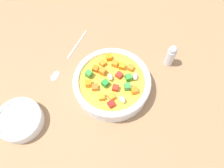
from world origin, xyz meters
TOP-DOWN VIEW (x-y plane):
  - ground_plane at (0.00, 0.00)cm, footprint 140.00×140.00cm
  - soup_bowl_main at (0.00, 0.00)cm, footprint 21.15×21.15cm
  - spoon at (-15.51, -6.85)cm, footprint 11.17×18.53cm
  - side_bowl_small at (-5.63, -25.24)cm, footprint 11.81×11.81cm
  - pepper_shaker at (2.95, 18.86)cm, footprint 2.66×2.66cm

SIDE VIEW (x-z plane):
  - ground_plane at x=0.00cm, z-range -2.00..0.00cm
  - spoon at x=-15.51cm, z-range -0.05..0.82cm
  - side_bowl_small at x=-5.63cm, z-range 0.06..3.57cm
  - soup_bowl_main at x=0.00cm, z-range -0.23..5.99cm
  - pepper_shaker at x=2.95cm, z-range -0.02..7.74cm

